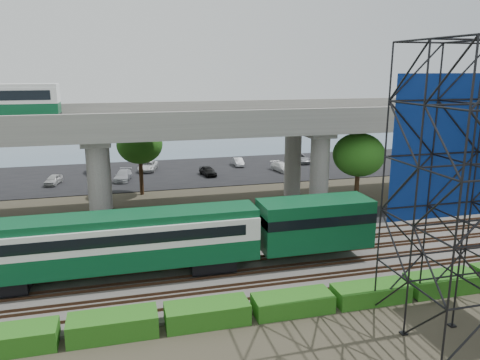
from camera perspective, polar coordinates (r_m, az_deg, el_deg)
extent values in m
plane|color=#474233|center=(31.56, 1.82, -12.22)|extent=(140.00, 140.00, 0.00)
cube|color=slate|center=(33.26, 0.83, -10.62)|extent=(90.00, 12.00, 0.20)
cube|color=black|center=(40.96, -2.35, -5.97)|extent=(90.00, 5.00, 0.08)
cube|color=black|center=(63.27, -6.90, 0.97)|extent=(90.00, 18.00, 0.08)
cube|color=#435C6F|center=(84.75, -8.95, 4.09)|extent=(140.00, 40.00, 0.03)
cube|color=#472D1E|center=(29.12, 3.38, -13.97)|extent=(90.00, 0.08, 0.16)
cube|color=#472D1E|center=(30.34, 2.52, -12.76)|extent=(90.00, 0.08, 0.16)
cube|color=#472D1E|center=(30.82, 2.21, -12.32)|extent=(90.00, 0.08, 0.16)
cube|color=#472D1E|center=(32.07, 1.45, -11.23)|extent=(90.00, 0.08, 0.16)
cube|color=#472D1E|center=(32.56, 1.18, -10.83)|extent=(90.00, 0.08, 0.16)
cube|color=#472D1E|center=(33.83, 0.50, -9.86)|extent=(90.00, 0.08, 0.16)
cube|color=#472D1E|center=(34.32, 0.26, -9.50)|extent=(90.00, 0.08, 0.16)
cube|color=#472D1E|center=(35.61, -0.35, -8.62)|extent=(90.00, 0.08, 0.16)
cube|color=#472D1E|center=(36.11, -0.57, -8.30)|extent=(90.00, 0.08, 0.16)
cube|color=#472D1E|center=(37.42, -1.11, -7.50)|extent=(90.00, 0.08, 0.16)
cube|color=black|center=(32.80, -26.80, -11.18)|extent=(3.00, 2.20, 0.90)
cube|color=black|center=(32.46, -3.46, -9.92)|extent=(3.00, 2.20, 0.90)
cube|color=#0A4927|center=(31.53, -15.30, -8.86)|extent=(19.00, 3.00, 1.40)
cube|color=silver|center=(31.02, -15.47, -6.38)|extent=(19.00, 3.00, 1.50)
cube|color=#0A4927|center=(30.70, -15.58, -4.62)|extent=(19.00, 2.60, 0.50)
cube|color=black|center=(30.99, -13.62, -6.18)|extent=(15.00, 3.06, 0.70)
cube|color=#0A4927|center=(33.81, 9.10, -5.18)|extent=(8.00, 3.00, 3.40)
cube|color=#9E9B93|center=(44.29, -3.99, 6.88)|extent=(80.00, 12.00, 1.20)
cube|color=#9E9B93|center=(38.56, -2.41, 7.63)|extent=(80.00, 0.50, 1.10)
cube|color=#9E9B93|center=(49.82, -5.26, 8.93)|extent=(80.00, 0.50, 1.10)
cylinder|color=#9E9B93|center=(40.96, -16.82, -0.77)|extent=(1.80, 1.80, 8.00)
cylinder|color=#9E9B93|center=(47.78, -16.57, 1.25)|extent=(1.80, 1.80, 8.00)
cube|color=#9E9B93|center=(43.70, -17.01, 5.04)|extent=(2.40, 9.00, 0.60)
cylinder|color=#9E9B93|center=(44.74, 9.65, 0.81)|extent=(1.80, 1.80, 8.00)
cylinder|color=#9E9B93|center=(51.06, 6.45, 2.49)|extent=(1.80, 1.80, 8.00)
cube|color=#9E9B93|center=(47.27, 8.09, 6.10)|extent=(2.40, 9.00, 0.60)
cylinder|color=#9E9B93|center=(54.57, 27.18, 1.78)|extent=(1.80, 1.80, 8.00)
cylinder|color=#9E9B93|center=(59.86, 22.79, 3.15)|extent=(1.80, 1.80, 8.00)
cube|color=#9E9B93|center=(56.66, 25.25, 6.17)|extent=(2.40, 9.00, 0.60)
cube|color=navy|center=(29.29, 24.78, 3.62)|extent=(8.10, 0.08, 8.25)
cube|color=black|center=(29.98, 26.74, -15.17)|extent=(9.36, 6.36, 0.08)
cube|color=#1E5B14|center=(27.10, -26.31, -17.06)|extent=(4.60, 1.80, 1.10)
cube|color=#1E5B14|center=(26.45, -15.21, -16.72)|extent=(4.60, 1.80, 1.20)
cube|color=#1E5B14|center=(26.76, -4.02, -15.91)|extent=(4.60, 1.80, 1.15)
cube|color=#1E5B14|center=(28.00, 6.43, -14.69)|extent=(4.60, 1.80, 1.03)
cube|color=#1E5B14|center=(30.01, 15.62, -13.12)|extent=(4.60, 1.80, 1.01)
cube|color=#1E5B14|center=(32.64, 23.41, -11.42)|extent=(4.60, 1.80, 1.12)
cylinder|color=#382314|center=(46.87, 14.04, -0.84)|extent=(0.44, 0.44, 4.80)
ellipsoid|color=#1E5B14|center=(46.20, 14.27, 3.01)|extent=(4.94, 4.94, 4.18)
cylinder|color=#382314|center=(52.52, -11.96, 0.81)|extent=(0.44, 0.44, 4.80)
ellipsoid|color=#1E5B14|center=(51.92, -12.13, 4.25)|extent=(4.94, 4.94, 4.18)
imported|color=black|center=(40.43, -7.14, -5.15)|extent=(5.70, 3.26, 1.50)
imported|color=#B9B9B9|center=(60.21, -21.79, 0.04)|extent=(2.14, 3.60, 1.15)
imported|color=#A8AAB0|center=(64.66, -17.40, 1.32)|extent=(1.78, 3.95, 1.26)
imported|color=#AAABB1|center=(59.68, -14.07, 0.55)|extent=(2.58, 4.57, 1.25)
imported|color=silver|center=(64.66, -11.16, 1.70)|extent=(3.22, 5.00, 1.28)
imported|color=black|center=(60.67, -3.93, 1.12)|extent=(2.04, 3.76, 1.21)
imported|color=#96989D|center=(66.59, -0.21, 2.23)|extent=(1.34, 3.43, 1.11)
imported|color=white|center=(63.28, 5.12, 1.60)|extent=(2.45, 4.30, 1.17)
imported|color=#95979B|center=(69.44, 7.27, 2.66)|extent=(2.32, 4.72, 1.29)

